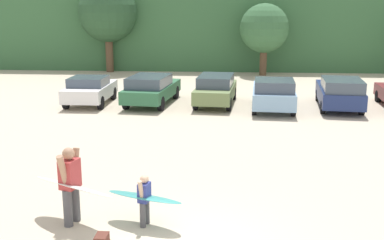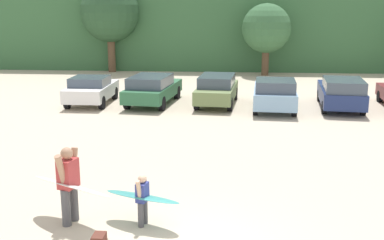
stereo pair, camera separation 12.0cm
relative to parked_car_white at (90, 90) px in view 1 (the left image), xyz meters
name	(u,v)px [view 1 (the left image)]	position (x,y,z in m)	size (l,w,h in m)	color
hillside_ridge	(218,27)	(6.12, 18.91, 2.39)	(108.00, 12.00, 6.27)	#38663D
tree_center_left	(108,13)	(-2.02, 12.39, 3.67)	(4.39, 4.39, 6.64)	brown
tree_left	(264,29)	(9.54, 11.36, 2.59)	(3.50, 3.50, 5.12)	brown
parked_car_white	(90,90)	(0.00, 0.00, 0.00)	(1.93, 3.98, 1.42)	white
parked_car_forest_green	(151,89)	(3.12, 0.17, 0.06)	(2.48, 4.96, 1.51)	#2D6642
parked_car_olive_green	(216,89)	(6.37, 0.33, 0.06)	(2.17, 4.58, 1.50)	#6B7F4C
parked_car_sky_blue	(273,93)	(9.16, -0.75, 0.05)	(2.23, 4.54, 1.56)	#84ADD1
parked_car_navy	(340,92)	(12.39, -0.22, 0.06)	(2.42, 4.95, 1.55)	navy
person_adult	(70,181)	(3.45, -13.57, 0.26)	(0.43, 0.81, 1.80)	#4C4C51
person_child	(144,197)	(5.12, -13.55, -0.08)	(0.29, 0.53, 1.19)	#4C4C51
surfboard_white	(73,186)	(3.51, -13.57, 0.15)	(2.34, 1.67, 0.32)	white
surfboard_teal	(144,197)	(5.11, -13.50, -0.09)	(1.92, 1.13, 0.17)	teal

